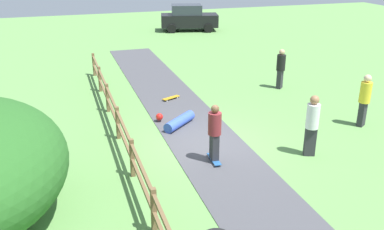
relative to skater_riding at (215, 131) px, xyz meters
The scene contains 10 objects.
ground_plane 1.58m from the skater_riding, 80.31° to the left, with size 60.00×60.00×0.00m, color #60934C.
asphalt_path 1.57m from the skater_riding, 80.31° to the left, with size 2.40×28.00×0.02m, color #47474C.
wooden_fence 2.70m from the skater_riding, 153.22° to the left, with size 0.12×18.12×1.10m.
skater_riding is the anchor object (origin of this frame).
skater_fallen 2.97m from the skater_riding, 95.48° to the left, with size 1.36×1.39×0.36m.
skateboard_loose 5.69m from the skater_riding, 87.63° to the left, with size 0.81×0.52×0.08m.
bystander_white 2.91m from the skater_riding, ahead, with size 0.49×0.49×1.89m.
bystander_black 7.68m from the skater_riding, 47.13° to the left, with size 0.54×0.54×1.76m.
bystander_yellow 5.93m from the skater_riding, ahead, with size 0.52×0.52×1.86m.
parked_car_black 21.03m from the skater_riding, 74.55° to the left, with size 4.48×2.73×1.92m.
Camera 1 is at (-4.17, -11.41, 5.81)m, focal length 39.44 mm.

